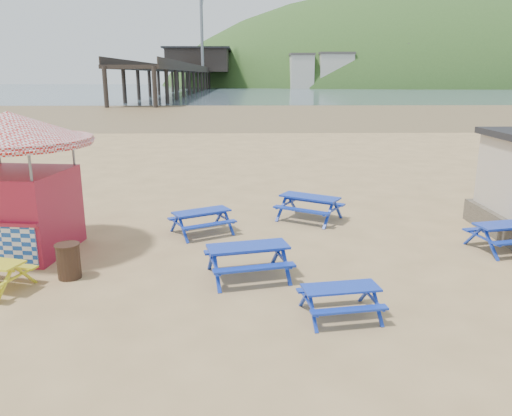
{
  "coord_description": "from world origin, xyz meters",
  "views": [
    {
      "loc": [
        -0.69,
        -12.66,
        4.78
      ],
      "look_at": [
        -0.38,
        1.5,
        1.0
      ],
      "focal_mm": 35.0,
      "sensor_mm": 36.0,
      "label": 1
    }
  ],
  "objects_px": {
    "picnic_table_blue_a": "(202,222)",
    "picnic_table_blue_b": "(309,208)",
    "ice_cream_kiosk": "(14,166)",
    "litter_bin": "(69,261)"
  },
  "relations": [
    {
      "from": "picnic_table_blue_a",
      "to": "picnic_table_blue_b",
      "type": "height_order",
      "value": "picnic_table_blue_b"
    },
    {
      "from": "picnic_table_blue_b",
      "to": "ice_cream_kiosk",
      "type": "xyz_separation_m",
      "value": [
        -8.38,
        -2.99,
        2.02
      ]
    },
    {
      "from": "picnic_table_blue_b",
      "to": "litter_bin",
      "type": "relative_size",
      "value": 2.9
    },
    {
      "from": "litter_bin",
      "to": "picnic_table_blue_b",
      "type": "bearing_deg",
      "value": 37.23
    },
    {
      "from": "ice_cream_kiosk",
      "to": "litter_bin",
      "type": "relative_size",
      "value": 5.59
    },
    {
      "from": "picnic_table_blue_b",
      "to": "litter_bin",
      "type": "height_order",
      "value": "litter_bin"
    },
    {
      "from": "picnic_table_blue_a",
      "to": "ice_cream_kiosk",
      "type": "bearing_deg",
      "value": 169.35
    },
    {
      "from": "picnic_table_blue_a",
      "to": "ice_cream_kiosk",
      "type": "relative_size",
      "value": 0.45
    },
    {
      "from": "picnic_table_blue_b",
      "to": "litter_bin",
      "type": "xyz_separation_m",
      "value": [
        -6.46,
        -4.91,
        0.03
      ]
    },
    {
      "from": "ice_cream_kiosk",
      "to": "litter_bin",
      "type": "xyz_separation_m",
      "value": [
        1.92,
        -1.92,
        -2.0
      ]
    }
  ]
}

